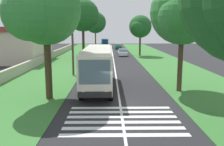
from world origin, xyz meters
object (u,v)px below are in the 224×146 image
at_px(roadside_tree_left_1, 82,16).
at_px(roadside_tree_right_1, 181,14).
at_px(roadside_tree_right_2, 140,27).
at_px(roadside_tree_left_0, 95,23).
at_px(coach_bus, 98,65).
at_px(utility_pole, 72,37).
at_px(roadside_tree_left_2, 43,12).
at_px(trailing_car_0, 102,57).
at_px(trailing_car_1, 123,53).
at_px(trailing_car_3, 118,47).
at_px(trailing_car_2, 104,49).
at_px(trailing_minibus_0, 105,42).
at_px(roadside_building, 19,44).

xyz_separation_m(roadside_tree_left_1, roadside_tree_right_1, (-28.60, -11.31, -1.34)).
distance_m(roadside_tree_right_1, roadside_tree_right_2, 29.88).
height_order(roadside_tree_left_0, roadside_tree_right_2, roadside_tree_left_0).
relative_size(coach_bus, roadside_tree_right_1, 1.18).
distance_m(roadside_tree_right_2, utility_pole, 24.82).
xyz_separation_m(roadside_tree_left_2, roadside_tree_right_2, (32.39, -11.14, -0.77)).
xyz_separation_m(trailing_car_0, trailing_car_1, (8.57, -3.98, 0.00)).
bearing_deg(roadside_tree_left_2, roadside_tree_right_1, -76.98).
bearing_deg(roadside_tree_left_2, roadside_tree_left_1, 0.69).
height_order(trailing_car_3, roadside_tree_right_2, roadside_tree_right_2).
bearing_deg(utility_pole, roadside_tree_left_2, 176.28).
xyz_separation_m(roadside_tree_left_1, roadside_tree_left_2, (-31.13, -0.38, -1.33)).
bearing_deg(roadside_tree_left_2, trailing_car_2, -4.95).
xyz_separation_m(trailing_car_2, trailing_car_3, (8.57, -3.80, 0.00)).
xyz_separation_m(trailing_car_1, trailing_minibus_0, (27.82, 4.09, 0.88)).
height_order(trailing_car_2, roadside_tree_left_1, roadside_tree_left_1).
xyz_separation_m(coach_bus, utility_pole, (6.43, 3.21, 2.37)).
distance_m(trailing_car_1, roadside_building, 20.32).
distance_m(trailing_car_2, roadside_tree_left_2, 42.88).
bearing_deg(trailing_car_2, roadside_tree_right_2, -142.97).
bearing_deg(trailing_car_2, roadside_tree_right_1, -169.65).
relative_size(trailing_car_1, roadside_tree_right_2, 0.52).
bearing_deg(roadside_tree_right_1, utility_pole, 54.22).
relative_size(trailing_car_1, roadside_building, 0.33).
bearing_deg(trailing_car_3, trailing_minibus_0, 22.32).
bearing_deg(roadside_tree_right_2, roadside_tree_right_1, 179.60).
height_order(roadside_tree_left_0, roadside_tree_left_1, roadside_tree_left_1).
distance_m(utility_pole, roadside_building, 18.02).
xyz_separation_m(trailing_car_3, roadside_building, (-26.94, 18.08, 2.26)).
height_order(roadside_tree_left_0, roadside_building, roadside_tree_left_0).
bearing_deg(roadside_tree_left_1, utility_pole, -177.24).
distance_m(roadside_tree_left_0, roadside_tree_right_2, 28.80).
distance_m(trailing_car_3, utility_pole, 41.67).
distance_m(coach_bus, trailing_car_3, 47.52).
relative_size(trailing_car_0, trailing_car_1, 1.00).
bearing_deg(coach_bus, trailing_car_2, 0.29).
distance_m(coach_bus, trailing_car_0, 20.47).
height_order(trailing_car_1, roadside_tree_left_2, roadside_tree_left_2).
bearing_deg(coach_bus, roadside_tree_right_1, -97.90).
distance_m(roadside_tree_right_2, roadside_building, 23.53).
distance_m(trailing_car_2, trailing_minibus_0, 18.04).
bearing_deg(trailing_minibus_0, roadside_tree_right_1, -172.76).
distance_m(trailing_car_2, roadside_tree_left_1, 13.95).
bearing_deg(roadside_building, roadside_tree_left_0, -17.44).
bearing_deg(trailing_car_3, roadside_tree_left_0, 40.50).
bearing_deg(roadside_tree_left_1, trailing_car_2, -19.89).
bearing_deg(roadside_tree_right_1, roadside_tree_left_1, 21.57).
distance_m(trailing_car_1, trailing_minibus_0, 28.13).
height_order(coach_bus, utility_pole, utility_pole).
height_order(trailing_car_0, trailing_minibus_0, trailing_minibus_0).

